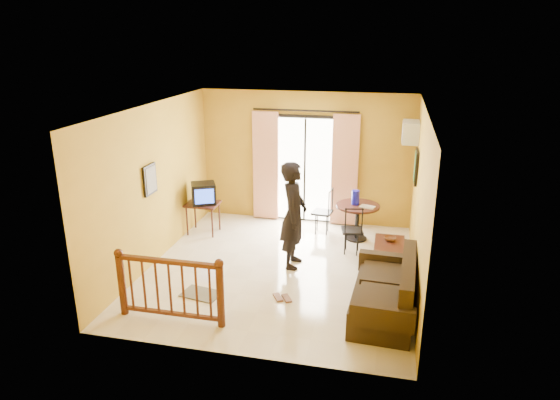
% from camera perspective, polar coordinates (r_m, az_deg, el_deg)
% --- Properties ---
extents(ground, '(5.00, 5.00, 0.00)m').
position_cam_1_polar(ground, '(8.79, -0.08, -7.94)').
color(ground, beige).
rests_on(ground, ground).
extents(room_shell, '(5.00, 5.00, 5.00)m').
position_cam_1_polar(room_shell, '(8.17, -0.09, 2.80)').
color(room_shell, white).
rests_on(room_shell, ground).
extents(balcony_door, '(2.25, 0.14, 2.46)m').
position_cam_1_polar(balcony_door, '(10.61, 2.85, 3.60)').
color(balcony_door, black).
rests_on(balcony_door, ground).
extents(tv_table, '(0.65, 0.54, 0.64)m').
position_cam_1_polar(tv_table, '(10.27, -8.81, -0.75)').
color(tv_table, black).
rests_on(tv_table, ground).
extents(television, '(0.60, 0.58, 0.42)m').
position_cam_1_polar(television, '(10.16, -8.73, 0.76)').
color(television, black).
rests_on(television, tv_table).
extents(picture_left, '(0.05, 0.42, 0.52)m').
position_cam_1_polar(picture_left, '(8.79, -14.63, 2.28)').
color(picture_left, black).
rests_on(picture_left, room_shell).
extents(dining_table, '(0.86, 0.86, 0.72)m').
position_cam_1_polar(dining_table, '(9.94, 8.85, -1.39)').
color(dining_table, black).
rests_on(dining_table, ground).
extents(water_jug, '(0.15, 0.15, 0.28)m').
position_cam_1_polar(water_jug, '(9.88, 8.61, 0.29)').
color(water_jug, '#1213B1').
rests_on(water_jug, dining_table).
extents(serving_tray, '(0.32, 0.26, 0.02)m').
position_cam_1_polar(serving_tray, '(9.78, 9.93, -0.77)').
color(serving_tray, beige).
rests_on(serving_tray, dining_table).
extents(dining_chairs, '(1.14, 1.31, 0.95)m').
position_cam_1_polar(dining_chairs, '(9.94, 6.37, -4.81)').
color(dining_chairs, black).
rests_on(dining_chairs, ground).
extents(air_conditioner, '(0.31, 0.60, 0.40)m').
position_cam_1_polar(air_conditioner, '(9.79, 14.69, 7.52)').
color(air_conditioner, silver).
rests_on(air_conditioner, room_shell).
extents(botanical_print, '(0.05, 0.50, 0.60)m').
position_cam_1_polar(botanical_print, '(9.26, 15.28, 3.69)').
color(botanical_print, black).
rests_on(botanical_print, room_shell).
extents(coffee_table, '(0.52, 0.94, 0.42)m').
position_cam_1_polar(coffee_table, '(9.01, 12.35, -5.76)').
color(coffee_table, black).
rests_on(coffee_table, ground).
extents(bowl, '(0.28, 0.28, 0.07)m').
position_cam_1_polar(bowl, '(9.10, 12.45, -4.34)').
color(bowl, '#58321E').
rests_on(bowl, coffee_table).
extents(sofa, '(0.92, 1.85, 0.87)m').
position_cam_1_polar(sofa, '(7.52, 12.19, -10.51)').
color(sofa, black).
rests_on(sofa, ground).
extents(standing_person, '(0.47, 0.70, 1.89)m').
position_cam_1_polar(standing_person, '(8.60, 1.57, -1.73)').
color(standing_person, black).
rests_on(standing_person, ground).
extents(stair_balustrade, '(1.63, 0.13, 1.04)m').
position_cam_1_polar(stair_balustrade, '(7.28, -12.50, -9.41)').
color(stair_balustrade, '#471E0F').
rests_on(stair_balustrade, ground).
extents(doormat, '(0.66, 0.50, 0.02)m').
position_cam_1_polar(doormat, '(8.11, -9.00, -10.54)').
color(doormat, '#5E5A4B').
rests_on(doormat, ground).
extents(sandals, '(0.35, 0.27, 0.03)m').
position_cam_1_polar(sandals, '(7.90, 0.27, -11.11)').
color(sandals, '#58321E').
rests_on(sandals, ground).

